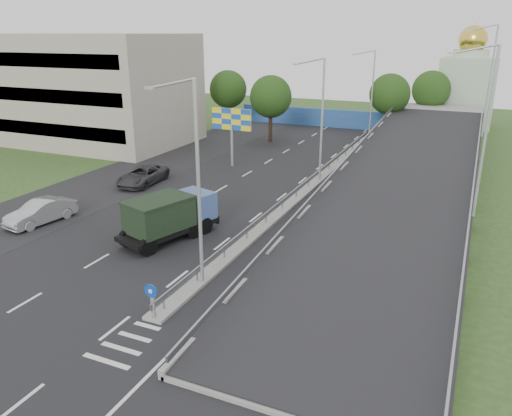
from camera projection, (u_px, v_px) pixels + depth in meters
The scene contains 21 objects.
ground at pixel (123, 348), 20.30m from camera, with size 160.00×160.00×0.00m, color #2D4C1E.
road_surface at pixel (255, 198), 38.68m from camera, with size 26.00×90.00×0.04m, color black.
parking_strip at pixel (120, 179), 43.66m from camera, with size 8.00×90.00×0.05m, color black.
median at pixel (309, 187), 40.94m from camera, with size 1.00×44.00×0.20m, color gray.
overpass_ramp at pixel (404, 178), 37.52m from camera, with size 10.00×50.00×3.50m.
median_guardrail at pixel (309, 180), 40.73m from camera, with size 0.09×44.00×0.71m.
sign_bollard at pixel (152, 301), 21.83m from camera, with size 0.64×0.23×1.67m.
lamp_post_near at pixel (195, 174), 23.49m from camera, with size 2.74×0.18×10.08m.
lamp_post_mid at pixel (320, 114), 40.72m from camera, with size 2.74×0.18×10.08m.
lamp_post_far at pixel (371, 90), 57.95m from camera, with size 2.74×0.18×10.08m.
beige_building at pixel (84, 89), 57.36m from camera, with size 24.00×14.00×12.00m, color #A69D8B.
blue_wall at pixel (346, 119), 66.23m from camera, with size 30.00×0.50×2.40m, color #2A4B9A.
church at pixel (467, 86), 66.39m from camera, with size 7.00×7.00×13.80m.
billboard at pixel (232, 123), 46.48m from camera, with size 4.00×0.24×5.50m.
tree_left_mid at pixel (271, 97), 56.87m from camera, with size 4.80×4.80×7.60m.
tree_median_far at pixel (390, 94), 59.16m from camera, with size 4.80×4.80×7.60m.
tree_left_far at pixel (228, 89), 64.24m from camera, with size 4.80×4.80×7.60m.
tree_ramp_far at pixel (431, 90), 63.66m from camera, with size 4.80×4.80×7.60m.
dump_truck at pixel (170, 215), 30.53m from camera, with size 4.11×6.78×2.81m.
parked_car_b at pixel (41, 212), 33.34m from camera, with size 1.66×4.76×1.57m, color #A2A4A8.
parked_car_c at pixel (143, 176), 41.95m from camera, with size 2.48×5.38×1.50m, color #333237.
Camera 1 is at (11.97, -13.54, 12.14)m, focal length 35.00 mm.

